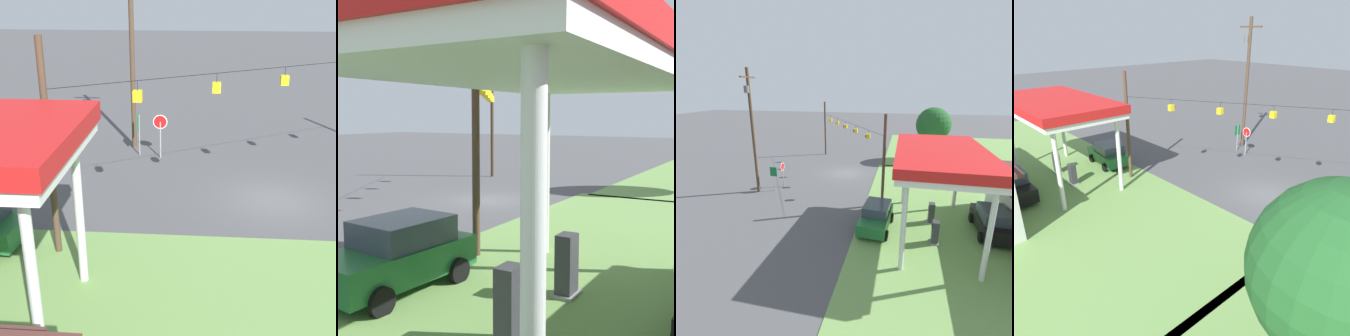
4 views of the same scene
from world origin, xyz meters
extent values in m
plane|color=#4C4C4F|center=(0.00, 0.00, 0.00)|extent=(160.00, 160.00, 0.00)
cube|color=#6B934C|center=(-16.00, 16.00, 0.02)|extent=(24.00, 24.00, 0.04)
cube|color=silver|center=(11.59, 8.76, 5.24)|extent=(10.14, 5.32, 0.35)
cube|color=red|center=(11.59, 8.76, 5.69)|extent=(10.34, 5.52, 0.55)
cylinder|color=silver|center=(7.12, 6.70, 2.53)|extent=(0.28, 0.28, 5.07)
cylinder|color=silver|center=(16.05, 6.70, 2.53)|extent=(0.28, 0.28, 5.07)
cylinder|color=silver|center=(7.12, 10.82, 2.53)|extent=(0.28, 0.28, 5.07)
cylinder|color=silver|center=(16.05, 10.82, 2.53)|extent=(0.28, 0.28, 5.07)
cube|color=gray|center=(10.20, 8.76, 0.06)|extent=(0.71, 0.56, 0.12)
cube|color=#333338|center=(10.20, 8.76, 0.84)|extent=(0.55, 0.40, 1.44)
cube|color=black|center=(10.20, 8.54, 1.13)|extent=(0.39, 0.03, 0.24)
cube|color=gray|center=(12.97, 8.76, 0.06)|extent=(0.71, 0.56, 0.12)
cube|color=#333338|center=(12.97, 8.76, 0.84)|extent=(0.55, 0.40, 1.44)
cube|color=black|center=(12.97, 8.54, 1.13)|extent=(0.39, 0.03, 0.24)
cube|color=#1E602D|center=(11.92, 4.88, 0.74)|extent=(4.28, 2.21, 0.81)
cube|color=#333D47|center=(11.67, 4.90, 1.48)|extent=(2.42, 1.90, 0.67)
cylinder|color=black|center=(13.28, 5.70, 0.34)|extent=(0.70, 0.28, 0.68)
cylinder|color=black|center=(13.11, 3.82, 0.34)|extent=(0.70, 0.28, 0.68)
cylinder|color=black|center=(10.73, 5.93, 0.34)|extent=(0.70, 0.28, 0.68)
cylinder|color=black|center=(10.56, 4.05, 0.34)|extent=(0.70, 0.28, 0.68)
cube|color=black|center=(10.80, 12.64, 0.77)|extent=(4.45, 1.87, 0.86)
cube|color=#333D47|center=(11.07, 12.64, 1.56)|extent=(2.45, 1.71, 0.72)
cylinder|color=black|center=(9.42, 11.70, 0.34)|extent=(0.68, 0.22, 0.68)
cylinder|color=black|center=(9.42, 13.59, 0.34)|extent=(0.68, 0.22, 0.68)
cylinder|color=black|center=(12.17, 11.69, 0.34)|extent=(0.68, 0.22, 0.68)
cylinder|color=#99999E|center=(5.66, -5.19, 1.05)|extent=(0.08, 0.08, 2.10)
cylinder|color=white|center=(5.66, -5.19, 2.10)|extent=(0.80, 0.03, 0.80)
cylinder|color=red|center=(5.66, -5.19, 2.10)|extent=(0.70, 0.03, 0.70)
cylinder|color=gray|center=(6.89, -5.53, 1.20)|extent=(0.07, 0.07, 2.40)
cube|color=#146B33|center=(6.94, -5.53, 1.95)|extent=(0.04, 0.70, 0.90)
cylinder|color=#4C3828|center=(7.40, -6.99, 5.66)|extent=(0.28, 0.28, 11.31)
cube|color=#4C3828|center=(7.40, -6.99, 10.51)|extent=(2.20, 0.14, 0.14)
cylinder|color=#59595B|center=(7.75, -6.99, 9.51)|extent=(0.44, 0.44, 0.60)
cylinder|color=#4C3828|center=(-8.49, -5.00, 3.88)|extent=(0.24, 0.24, 7.76)
cylinder|color=#4C3828|center=(8.49, 5.00, 3.88)|extent=(0.24, 0.24, 7.76)
cylinder|color=black|center=(0.00, 0.00, 6.05)|extent=(17.00, 10.02, 0.02)
cylinder|color=black|center=(-5.66, -3.33, 5.88)|extent=(0.02, 0.02, 0.35)
cube|color=yellow|center=(-5.66, -3.33, 5.50)|extent=(0.32, 0.32, 0.40)
sphere|color=yellow|center=(-5.66, -3.50, 5.50)|extent=(0.28, 0.28, 0.28)
cylinder|color=black|center=(-2.83, -1.67, 5.88)|extent=(0.02, 0.02, 0.35)
cube|color=yellow|center=(-2.83, -1.67, 5.50)|extent=(0.32, 0.32, 0.40)
sphere|color=yellow|center=(-2.83, -1.84, 5.50)|extent=(0.28, 0.28, 0.28)
cylinder|color=black|center=(0.00, 0.00, 5.88)|extent=(0.02, 0.02, 0.35)
cube|color=yellow|center=(0.00, 0.00, 5.50)|extent=(0.32, 0.32, 0.40)
sphere|color=red|center=(0.00, -0.17, 5.50)|extent=(0.28, 0.28, 0.28)
cylinder|color=black|center=(2.83, 1.67, 5.88)|extent=(0.02, 0.02, 0.35)
cube|color=yellow|center=(2.83, 1.67, 5.50)|extent=(0.32, 0.32, 0.40)
sphere|color=red|center=(2.83, 1.50, 5.50)|extent=(0.28, 0.28, 0.28)
cylinder|color=black|center=(5.66, 3.33, 5.88)|extent=(0.02, 0.02, 0.35)
cube|color=yellow|center=(5.66, 3.33, 5.50)|extent=(0.32, 0.32, 0.40)
sphere|color=red|center=(5.66, 3.16, 5.50)|extent=(0.28, 0.28, 0.28)
cylinder|color=#4C3828|center=(-8.70, 10.24, 1.52)|extent=(0.44, 0.44, 3.04)
sphere|color=#1E5123|center=(-8.70, 10.24, 4.89)|extent=(4.64, 4.64, 4.64)
camera|label=1|loc=(3.32, 19.57, 9.27)|focal=50.00mm
camera|label=2|loc=(20.37, 13.00, 4.35)|focal=50.00mm
camera|label=3|loc=(28.67, 6.41, 9.58)|focal=28.00mm
camera|label=4|loc=(-10.77, 17.28, 10.24)|focal=35.00mm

